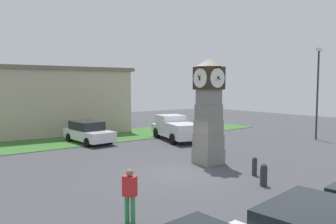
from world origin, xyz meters
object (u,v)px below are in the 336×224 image
(bollard_near_tower, at_px, (264,175))
(street_lamp_near_road, at_px, (318,88))
(pedestrian_near_bench, at_px, (130,192))
(bollard_mid_row, at_px, (255,166))
(clock_tower, at_px, (209,112))
(car_far_lot, at_px, (88,132))
(pickup_truck, at_px, (175,128))

(bollard_near_tower, bearing_deg, street_lamp_near_road, 21.23)
(pedestrian_near_bench, height_order, street_lamp_near_road, street_lamp_near_road)
(bollard_mid_row, height_order, street_lamp_near_road, street_lamp_near_road)
(clock_tower, relative_size, car_far_lot, 1.19)
(clock_tower, height_order, car_far_lot, clock_tower)
(bollard_mid_row, xyz_separation_m, car_far_lot, (-2.68, 12.80, 0.35))
(pickup_truck, distance_m, pedestrian_near_bench, 15.16)
(bollard_near_tower, height_order, street_lamp_near_road, street_lamp_near_road)
(bollard_near_tower, relative_size, pedestrian_near_bench, 0.57)
(clock_tower, xyz_separation_m, pickup_truck, (3.16, 6.96, -1.82))
(bollard_near_tower, xyz_separation_m, street_lamp_near_road, (13.02, 5.06, 3.52))
(bollard_near_tower, relative_size, street_lamp_near_road, 0.13)
(pedestrian_near_bench, relative_size, street_lamp_near_road, 0.23)
(car_far_lot, distance_m, pickup_truck, 6.44)
(car_far_lot, relative_size, street_lamp_near_road, 0.67)
(bollard_near_tower, height_order, bollard_mid_row, bollard_near_tower)
(pickup_truck, height_order, street_lamp_near_road, street_lamp_near_road)
(clock_tower, bearing_deg, bollard_mid_row, -89.01)
(bollard_near_tower, distance_m, bollard_mid_row, 1.57)
(clock_tower, distance_m, pickup_truck, 7.86)
(clock_tower, distance_m, bollard_near_tower, 4.92)
(clock_tower, xyz_separation_m, pedestrian_near_bench, (-7.15, -4.16, -1.82))
(pedestrian_near_bench, xyz_separation_m, street_lamp_near_road, (19.25, 4.95, 3.06))
(bollard_mid_row, bearing_deg, pickup_truck, 72.69)
(pickup_truck, bearing_deg, pedestrian_near_bench, -132.84)
(bollard_mid_row, xyz_separation_m, pedestrian_near_bench, (-7.20, -1.14, 0.49))
(car_far_lot, height_order, pedestrian_near_bench, pedestrian_near_bench)
(bollard_near_tower, bearing_deg, pedestrian_near_bench, 179.07)
(street_lamp_near_road, bearing_deg, pickup_truck, 145.41)
(street_lamp_near_road, bearing_deg, pedestrian_near_bench, -165.57)
(car_far_lot, xyz_separation_m, street_lamp_near_road, (14.73, -8.99, 3.20))
(pickup_truck, xyz_separation_m, street_lamp_near_road, (8.94, -6.17, 3.07))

